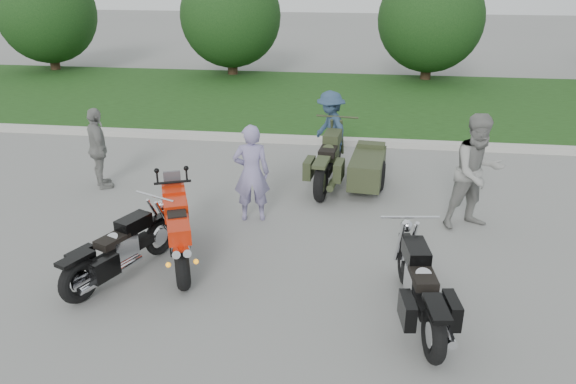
# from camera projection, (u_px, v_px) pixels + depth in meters

# --- Properties ---
(ground) EXTENTS (80.00, 80.00, 0.00)m
(ground) POSITION_uv_depth(u_px,v_px,m) (229.00, 267.00, 8.19)
(ground) COLOR gray
(ground) RESTS_ON ground
(curb) EXTENTS (60.00, 0.30, 0.15)m
(curb) POSITION_uv_depth(u_px,v_px,m) (285.00, 139.00, 13.64)
(curb) COLOR #BBB8B0
(curb) RESTS_ON ground
(grass_strip) EXTENTS (60.00, 8.00, 0.14)m
(grass_strip) POSITION_uv_depth(u_px,v_px,m) (303.00, 99.00, 17.44)
(grass_strip) COLOR #295C1F
(grass_strip) RESTS_ON ground
(tree_far_left) EXTENTS (3.60, 3.60, 4.00)m
(tree_far_left) POSITION_uv_depth(u_px,v_px,m) (47.00, 14.00, 20.89)
(tree_far_left) COLOR #3F2B1C
(tree_far_left) RESTS_ON ground
(tree_mid_left) EXTENTS (3.60, 3.60, 4.00)m
(tree_mid_left) POSITION_uv_depth(u_px,v_px,m) (231.00, 16.00, 20.04)
(tree_mid_left) COLOR #3F2B1C
(tree_mid_left) RESTS_ON ground
(tree_mid_right) EXTENTS (3.60, 3.60, 4.00)m
(tree_mid_right) POSITION_uv_depth(u_px,v_px,m) (431.00, 19.00, 19.18)
(tree_mid_right) COLOR #3F2B1C
(tree_mid_right) RESTS_ON ground
(sportbike_red) EXTENTS (0.91, 1.97, 0.98)m
(sportbike_red) POSITION_uv_depth(u_px,v_px,m) (178.00, 229.00, 8.05)
(sportbike_red) COLOR black
(sportbike_red) RESTS_ON ground
(cruiser_left) EXTENTS (0.96, 1.97, 0.81)m
(cruiser_left) POSITION_uv_depth(u_px,v_px,m) (117.00, 252.00, 7.74)
(cruiser_left) COLOR black
(cruiser_left) RESTS_ON ground
(cruiser_right) EXTENTS (0.55, 2.24, 0.86)m
(cruiser_right) POSITION_uv_depth(u_px,v_px,m) (421.00, 291.00, 6.80)
(cruiser_right) COLOR black
(cruiser_right) RESTS_ON ground
(cruiser_sidecar) EXTENTS (1.36, 2.51, 0.97)m
(cruiser_sidecar) POSITION_uv_depth(u_px,v_px,m) (351.00, 166.00, 10.82)
(cruiser_sidecar) COLOR black
(cruiser_sidecar) RESTS_ON ground
(person_stripe) EXTENTS (0.68, 0.50, 1.68)m
(person_stripe) POSITION_uv_depth(u_px,v_px,m) (251.00, 173.00, 9.37)
(person_stripe) COLOR #8F86B7
(person_stripe) RESTS_ON ground
(person_grey) EXTENTS (1.16, 1.05, 1.93)m
(person_grey) POSITION_uv_depth(u_px,v_px,m) (477.00, 172.00, 9.06)
(person_grey) COLOR gray
(person_grey) RESTS_ON ground
(person_denim) EXTENTS (1.06, 1.23, 1.65)m
(person_denim) POSITION_uv_depth(u_px,v_px,m) (330.00, 130.00, 11.74)
(person_denim) COLOR navy
(person_denim) RESTS_ON ground
(person_back) EXTENTS (0.85, 0.98, 1.58)m
(person_back) POSITION_uv_depth(u_px,v_px,m) (98.00, 149.00, 10.71)
(person_back) COLOR gray
(person_back) RESTS_ON ground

